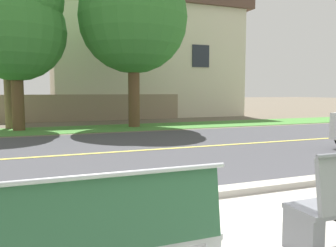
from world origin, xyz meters
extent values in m
plane|color=#665B4C|center=(0.00, 8.00, 0.00)|extent=(140.00, 140.00, 0.00)
cube|color=#ADA89E|center=(0.00, 2.35, 0.06)|extent=(44.00, 0.30, 0.11)
cube|color=#424247|center=(0.00, 6.50, 0.00)|extent=(52.00, 8.00, 0.01)
cube|color=#E0CC4C|center=(0.00, 6.50, 0.01)|extent=(48.00, 0.14, 0.01)
cube|color=#478438|center=(0.00, 12.25, 0.01)|extent=(48.00, 2.80, 0.02)
cube|color=#9EA0A8|center=(-1.45, 0.45, 0.42)|extent=(1.98, 0.44, 0.05)
cube|color=#285138|center=(-1.45, 0.26, 0.71)|extent=(1.90, 0.12, 0.52)
cylinder|color=#9EA0A8|center=(-1.45, 0.25, 0.99)|extent=(1.98, 0.04, 0.04)
cube|color=slate|center=(0.53, 0.45, 0.23)|extent=(0.14, 0.40, 0.45)
cylinder|color=brown|center=(-2.48, 12.69, 1.22)|extent=(0.46, 0.46, 2.45)
sphere|color=#33752D|center=(-2.48, 12.69, 3.92)|extent=(3.92, 3.92, 3.92)
cylinder|color=brown|center=(2.20, 12.46, 1.46)|extent=(0.50, 0.50, 2.92)
sphere|color=#33752D|center=(2.20, 12.46, 4.67)|extent=(4.67, 4.67, 4.67)
cylinder|color=brown|center=(-2.88, 13.60, 3.75)|extent=(0.32, 0.32, 7.50)
cube|color=gray|center=(-0.66, 16.35, 0.70)|extent=(13.00, 0.36, 1.40)
cube|color=beige|center=(4.80, 19.55, 3.32)|extent=(11.41, 6.40, 6.64)
cube|color=brown|center=(4.80, 19.55, 6.94)|extent=(12.32, 6.91, 0.60)
cube|color=#232833|center=(2.23, 16.32, 3.65)|extent=(1.10, 0.06, 1.30)
cube|color=#232833|center=(7.37, 16.32, 3.65)|extent=(1.10, 0.06, 1.30)
camera|label=1|loc=(-1.77, -1.98, 1.55)|focal=36.30mm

